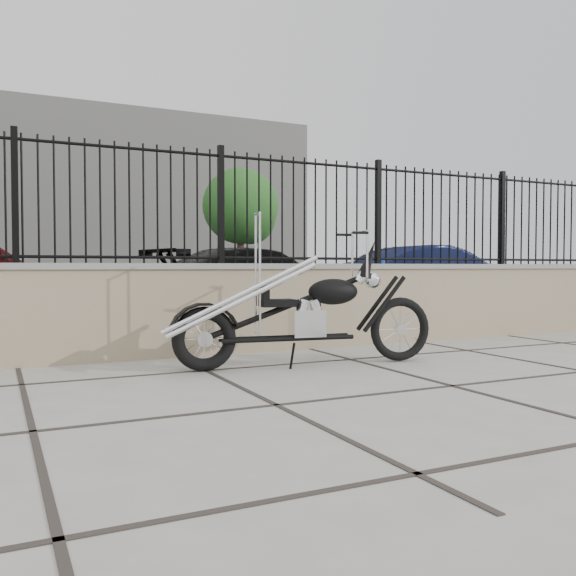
% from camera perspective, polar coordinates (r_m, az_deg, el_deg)
% --- Properties ---
extents(ground_plane, '(90.00, 90.00, 0.00)m').
position_cam_1_polar(ground_plane, '(4.94, 15.14, -8.86)').
color(ground_plane, '#99968E').
rests_on(ground_plane, ground).
extents(parking_lot, '(30.00, 30.00, 0.00)m').
position_cam_1_polar(parking_lot, '(16.50, -14.62, -1.28)').
color(parking_lot, black).
rests_on(parking_lot, ground).
extents(retaining_wall, '(14.00, 0.36, 0.96)m').
position_cam_1_polar(retaining_wall, '(6.95, 1.54, -1.67)').
color(retaining_wall, gray).
rests_on(retaining_wall, ground_plane).
extents(iron_fence, '(14.00, 0.08, 1.20)m').
position_cam_1_polar(iron_fence, '(6.96, 1.55, 7.24)').
color(iron_fence, black).
rests_on(iron_fence, retaining_wall).
extents(background_building, '(22.00, 6.00, 8.00)m').
position_cam_1_polar(background_building, '(30.48, -19.83, 7.67)').
color(background_building, beige).
rests_on(background_building, ground_plane).
extents(chopper_motorcycle, '(2.43, 0.77, 1.44)m').
position_cam_1_polar(chopper_motorcycle, '(5.62, 1.33, -0.10)').
color(chopper_motorcycle, black).
rests_on(chopper_motorcycle, ground_plane).
extents(car_black, '(4.75, 2.70, 1.30)m').
position_cam_1_polar(car_black, '(12.31, -2.85, 0.71)').
color(car_black, black).
rests_on(car_black, parking_lot).
extents(car_blue, '(4.22, 1.69, 1.36)m').
position_cam_1_polar(car_blue, '(13.46, 13.50, 0.91)').
color(car_blue, black).
rests_on(car_blue, parking_lot).
extents(bollard_a, '(0.13, 0.13, 0.91)m').
position_cam_1_polar(bollard_a, '(8.65, -15.18, -1.19)').
color(bollard_a, '#0D36C6').
rests_on(bollard_a, ground_plane).
extents(bollard_b, '(0.17, 0.17, 1.05)m').
position_cam_1_polar(bollard_b, '(10.12, 8.71, -0.28)').
color(bollard_b, blue).
rests_on(bollard_b, ground_plane).
extents(bollard_c, '(0.12, 0.12, 0.96)m').
position_cam_1_polar(bollard_c, '(12.61, 24.92, -0.20)').
color(bollard_c, blue).
rests_on(bollard_c, ground_plane).
extents(tree_right, '(2.75, 2.75, 4.65)m').
position_cam_1_polar(tree_right, '(22.35, -4.47, 7.97)').
color(tree_right, '#382619').
rests_on(tree_right, ground_plane).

